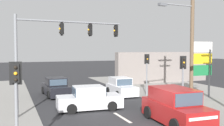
{
  "coord_description": "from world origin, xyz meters",
  "views": [
    {
      "loc": [
        -6.04,
        -10.83,
        4.04
      ],
      "look_at": [
        -0.24,
        4.0,
        3.15
      ],
      "focal_mm": 42.0,
      "sensor_mm": 36.0,
      "label": 1
    }
  ],
  "objects_px": {
    "shopping_plaza_sign": "(201,61)",
    "traffic_signal_mast": "(57,43)",
    "pedestal_signal_far_median": "(147,68)",
    "pedestal_signal_left_kerb": "(16,93)",
    "hatchback_receding_far": "(121,87)",
    "utility_pole_midground_right": "(191,32)",
    "suv_kerbside_parked": "(175,107)",
    "pedestal_signal_right_kerb": "(183,74)",
    "sedan_oncoming_mid": "(89,99)",
    "sedan_oncoming_near": "(56,87)"
  },
  "relations": [
    {
      "from": "utility_pole_midground_right",
      "to": "shopping_plaza_sign",
      "type": "distance_m",
      "value": 4.11
    },
    {
      "from": "pedestal_signal_right_kerb",
      "to": "sedan_oncoming_near",
      "type": "distance_m",
      "value": 11.0
    },
    {
      "from": "pedestal_signal_right_kerb",
      "to": "suv_kerbside_parked",
      "type": "bearing_deg",
      "value": -134.02
    },
    {
      "from": "pedestal_signal_far_median",
      "to": "sedan_oncoming_mid",
      "type": "bearing_deg",
      "value": -152.83
    },
    {
      "from": "shopping_plaza_sign",
      "to": "traffic_signal_mast",
      "type": "bearing_deg",
      "value": -175.9
    },
    {
      "from": "utility_pole_midground_right",
      "to": "pedestal_signal_right_kerb",
      "type": "bearing_deg",
      "value": -141.62
    },
    {
      "from": "pedestal_signal_far_median",
      "to": "suv_kerbside_parked",
      "type": "xyz_separation_m",
      "value": [
        -2.58,
        -7.8,
        -1.53
      ]
    },
    {
      "from": "traffic_signal_mast",
      "to": "pedestal_signal_far_median",
      "type": "xyz_separation_m",
      "value": [
        8.11,
        3.25,
        -1.94
      ]
    },
    {
      "from": "pedestal_signal_left_kerb",
      "to": "shopping_plaza_sign",
      "type": "relative_size",
      "value": 0.77
    },
    {
      "from": "traffic_signal_mast",
      "to": "pedestal_signal_far_median",
      "type": "bearing_deg",
      "value": 21.86
    },
    {
      "from": "utility_pole_midground_right",
      "to": "traffic_signal_mast",
      "type": "distance_m",
      "value": 9.15
    },
    {
      "from": "shopping_plaza_sign",
      "to": "sedan_oncoming_near",
      "type": "distance_m",
      "value": 12.29
    },
    {
      "from": "utility_pole_midground_right",
      "to": "sedan_oncoming_near",
      "type": "distance_m",
      "value": 11.88
    },
    {
      "from": "utility_pole_midground_right",
      "to": "pedestal_signal_far_median",
      "type": "height_order",
      "value": "utility_pole_midground_right"
    },
    {
      "from": "pedestal_signal_right_kerb",
      "to": "sedan_oncoming_near",
      "type": "bearing_deg",
      "value": 127.91
    },
    {
      "from": "sedan_oncoming_mid",
      "to": "suv_kerbside_parked",
      "type": "distance_m",
      "value": 5.83
    },
    {
      "from": "hatchback_receding_far",
      "to": "suv_kerbside_parked",
      "type": "xyz_separation_m",
      "value": [
        -0.68,
        -8.89,
        0.18
      ]
    },
    {
      "from": "pedestal_signal_right_kerb",
      "to": "traffic_signal_mast",
      "type": "bearing_deg",
      "value": 162.31
    },
    {
      "from": "hatchback_receding_far",
      "to": "suv_kerbside_parked",
      "type": "distance_m",
      "value": 8.92
    },
    {
      "from": "utility_pole_midground_right",
      "to": "pedestal_signal_left_kerb",
      "type": "height_order",
      "value": "utility_pole_midground_right"
    },
    {
      "from": "sedan_oncoming_mid",
      "to": "suv_kerbside_parked",
      "type": "xyz_separation_m",
      "value": [
        3.4,
        -4.73,
        0.18
      ]
    },
    {
      "from": "pedestal_signal_right_kerb",
      "to": "sedan_oncoming_mid",
      "type": "bearing_deg",
      "value": 154.52
    },
    {
      "from": "pedestal_signal_right_kerb",
      "to": "pedestal_signal_left_kerb",
      "type": "height_order",
      "value": "same"
    },
    {
      "from": "utility_pole_midground_right",
      "to": "sedan_oncoming_near",
      "type": "height_order",
      "value": "utility_pole_midground_right"
    },
    {
      "from": "shopping_plaza_sign",
      "to": "suv_kerbside_parked",
      "type": "height_order",
      "value": "shopping_plaza_sign"
    },
    {
      "from": "utility_pole_midground_right",
      "to": "suv_kerbside_parked",
      "type": "height_order",
      "value": "utility_pole_midground_right"
    },
    {
      "from": "traffic_signal_mast",
      "to": "hatchback_receding_far",
      "type": "relative_size",
      "value": 1.88
    },
    {
      "from": "pedestal_signal_far_median",
      "to": "pedestal_signal_right_kerb",
      "type": "bearing_deg",
      "value": -95.3
    },
    {
      "from": "pedestal_signal_left_kerb",
      "to": "hatchback_receding_far",
      "type": "relative_size",
      "value": 0.97
    },
    {
      "from": "shopping_plaza_sign",
      "to": "sedan_oncoming_mid",
      "type": "relative_size",
      "value": 1.06
    },
    {
      "from": "pedestal_signal_right_kerb",
      "to": "suv_kerbside_parked",
      "type": "distance_m",
      "value": 3.33
    },
    {
      "from": "pedestal_signal_right_kerb",
      "to": "suv_kerbside_parked",
      "type": "relative_size",
      "value": 0.77
    },
    {
      "from": "pedestal_signal_far_median",
      "to": "pedestal_signal_left_kerb",
      "type": "bearing_deg",
      "value": -138.28
    },
    {
      "from": "traffic_signal_mast",
      "to": "sedan_oncoming_near",
      "type": "distance_m",
      "value": 7.21
    },
    {
      "from": "pedestal_signal_right_kerb",
      "to": "shopping_plaza_sign",
      "type": "xyz_separation_m",
      "value": [
        4.17,
        3.26,
        0.57
      ]
    },
    {
      "from": "traffic_signal_mast",
      "to": "suv_kerbside_parked",
      "type": "bearing_deg",
      "value": -39.45
    },
    {
      "from": "pedestal_signal_left_kerb",
      "to": "sedan_oncoming_near",
      "type": "height_order",
      "value": "pedestal_signal_left_kerb"
    },
    {
      "from": "hatchback_receding_far",
      "to": "utility_pole_midground_right",
      "type": "bearing_deg",
      "value": -63.38
    },
    {
      "from": "pedestal_signal_left_kerb",
      "to": "hatchback_receding_far",
      "type": "height_order",
      "value": "pedestal_signal_left_kerb"
    },
    {
      "from": "utility_pole_midground_right",
      "to": "suv_kerbside_parked",
      "type": "relative_size",
      "value": 2.1
    },
    {
      "from": "sedan_oncoming_near",
      "to": "utility_pole_midground_right",
      "type": "bearing_deg",
      "value": -42.52
    },
    {
      "from": "sedan_oncoming_near",
      "to": "suv_kerbside_parked",
      "type": "height_order",
      "value": "suv_kerbside_parked"
    },
    {
      "from": "pedestal_signal_left_kerb",
      "to": "suv_kerbside_parked",
      "type": "xyz_separation_m",
      "value": [
        8.04,
        1.67,
        -1.53
      ]
    },
    {
      "from": "sedan_oncoming_near",
      "to": "pedestal_signal_right_kerb",
      "type": "bearing_deg",
      "value": -52.09
    },
    {
      "from": "pedestal_signal_right_kerb",
      "to": "pedestal_signal_far_median",
      "type": "distance_m",
      "value": 5.7
    },
    {
      "from": "utility_pole_midground_right",
      "to": "pedestal_signal_right_kerb",
      "type": "xyz_separation_m",
      "value": [
        -1.44,
        -1.14,
        -2.77
      ]
    },
    {
      "from": "sedan_oncoming_near",
      "to": "pedestal_signal_far_median",
      "type": "bearing_deg",
      "value": -21.94
    },
    {
      "from": "sedan_oncoming_near",
      "to": "hatchback_receding_far",
      "type": "distance_m",
      "value": 5.6
    },
    {
      "from": "traffic_signal_mast",
      "to": "pedestal_signal_far_median",
      "type": "distance_m",
      "value": 8.95
    },
    {
      "from": "sedan_oncoming_near",
      "to": "hatchback_receding_far",
      "type": "bearing_deg",
      "value": -18.94
    }
  ]
}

